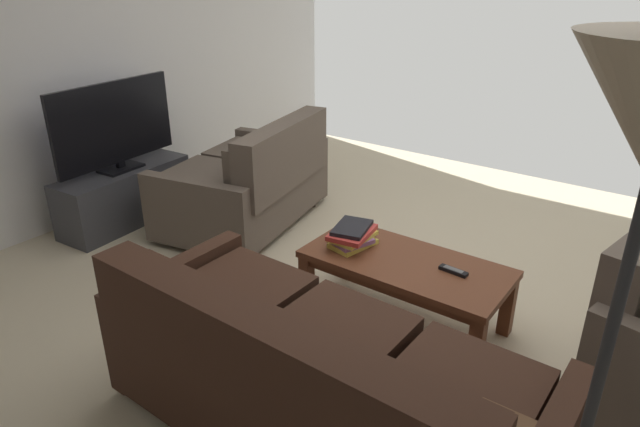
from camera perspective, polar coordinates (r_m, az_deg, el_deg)
ground_plane at (r=3.53m, az=6.56°, el=-9.38°), size 5.42×5.70×0.01m
wall_right at (r=4.89m, az=-22.43°, el=16.31°), size 0.12×5.70×2.83m
sofa_main at (r=2.43m, az=-0.79°, el=-16.56°), size 1.95×0.90×0.82m
loveseat_near at (r=4.46m, az=-7.09°, el=3.23°), size 1.13×1.51×0.86m
coffee_table at (r=3.24m, az=8.66°, el=-5.76°), size 1.15×0.55×0.40m
tv_stand at (r=4.77m, az=-19.20°, el=1.72°), size 0.45×1.12×0.45m
flat_tv at (r=4.59m, az=-20.19°, el=8.43°), size 0.22×1.07×0.68m
book_stack at (r=3.31m, az=3.29°, el=-2.27°), size 0.25×0.32×0.13m
tv_remote at (r=3.14m, az=13.40°, el=-5.68°), size 0.16×0.06×0.02m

